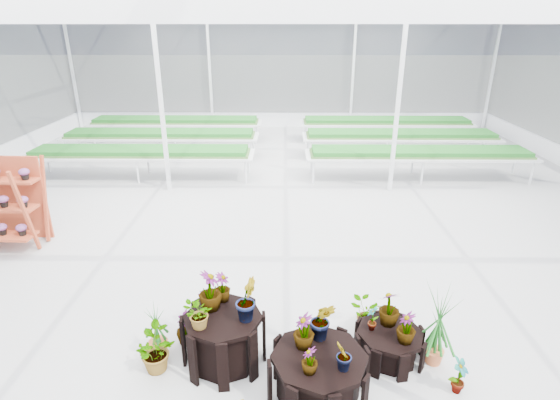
{
  "coord_description": "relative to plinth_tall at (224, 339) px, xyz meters",
  "views": [
    {
      "loc": [
        0.13,
        -7.14,
        4.2
      ],
      "look_at": [
        0.06,
        0.04,
        1.3
      ],
      "focal_mm": 28.0,
      "sensor_mm": 36.0,
      "label": 1
    }
  ],
  "objects": [
    {
      "name": "greenhouse_shell",
      "position": [
        0.65,
        2.52,
        1.89
      ],
      "size": [
        18.0,
        24.0,
        4.5
      ],
      "primitive_type": null,
      "color": "white",
      "rests_on": "ground"
    },
    {
      "name": "nursery_plants",
      "position": [
        0.78,
        -0.06,
        0.16
      ],
      "size": [
        4.31,
        2.32,
        1.29
      ],
      "color": "#1A5B1C",
      "rests_on": "ground"
    },
    {
      "name": "steel_frame",
      "position": [
        0.65,
        2.52,
        1.89
      ],
      "size": [
        18.0,
        24.0,
        4.5
      ],
      "primitive_type": null,
      "color": "silver",
      "rests_on": "ground"
    },
    {
      "name": "ground_plane",
      "position": [
        0.65,
        2.52,
        -0.36
      ],
      "size": [
        24.0,
        24.0,
        0.0
      ],
      "primitive_type": "plane",
      "color": "gray",
      "rests_on": "ground"
    },
    {
      "name": "plinth_mid",
      "position": [
        1.2,
        -0.6,
        -0.05
      ],
      "size": [
        1.39,
        1.39,
        0.62
      ],
      "primitive_type": "cylinder",
      "rotation": [
        0.0,
        0.0,
        0.2
      ],
      "color": "black",
      "rests_on": "ground"
    },
    {
      "name": "plinth_low",
      "position": [
        2.2,
        0.1,
        -0.15
      ],
      "size": [
        1.07,
        1.07,
        0.41
      ],
      "primitive_type": "cylinder",
      "rotation": [
        0.0,
        0.0,
        0.19
      ],
      "color": "black",
      "rests_on": "ground"
    },
    {
      "name": "nursery_benches",
      "position": [
        0.65,
        9.72,
        0.06
      ],
      "size": [
        16.0,
        7.0,
        0.84
      ],
      "primitive_type": null,
      "color": "silver",
      "rests_on": "ground"
    },
    {
      "name": "plinth_tall",
      "position": [
        0.0,
        0.0,
        0.0
      ],
      "size": [
        1.16,
        1.16,
        0.72
      ],
      "primitive_type": "cylinder",
      "rotation": [
        0.0,
        0.0,
        0.1
      ],
      "color": "black",
      "rests_on": "ground"
    }
  ]
}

